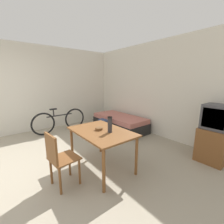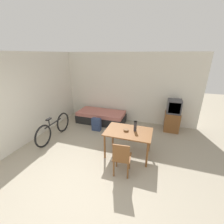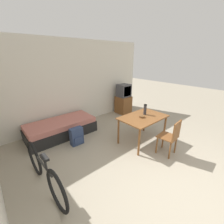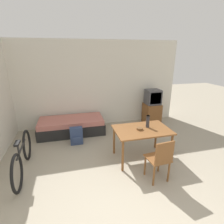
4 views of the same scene
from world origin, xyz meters
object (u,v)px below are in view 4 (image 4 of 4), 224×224
at_px(tv, 152,108).
at_px(daybed, 72,126).
at_px(wooden_chair, 160,158).
at_px(dining_table, 142,133).
at_px(backpack, 76,136).
at_px(thermos_flask, 148,121).
at_px(mate_bowl, 140,129).
at_px(bicycle, 23,157).

bearing_deg(tv, daybed, -177.05).
bearing_deg(wooden_chair, dining_table, 92.00).
height_order(dining_table, backpack, dining_table).
bearing_deg(thermos_flask, tv, 60.39).
xyz_separation_m(wooden_chair, mate_bowl, (-0.09, 0.79, 0.26)).
bearing_deg(daybed, dining_table, -49.48).
height_order(thermos_flask, mate_bowl, thermos_flask).
bearing_deg(thermos_flask, backpack, 148.32).
height_order(wooden_chair, backpack, wooden_chair).
bearing_deg(dining_table, mate_bowl, -170.78).
height_order(wooden_chair, mate_bowl, wooden_chair).
bearing_deg(daybed, backpack, -81.95).
height_order(tv, backpack, tv).
relative_size(dining_table, mate_bowl, 8.99).
height_order(wooden_chair, bicycle, wooden_chair).
distance_m(wooden_chair, thermos_flask, 0.96).
height_order(daybed, mate_bowl, mate_bowl).
relative_size(tv, dining_table, 0.96).
xyz_separation_m(mate_bowl, backpack, (-1.33, 1.04, -0.52)).
relative_size(mate_bowl, backpack, 0.29).
bearing_deg(mate_bowl, backpack, 141.99).
xyz_separation_m(dining_table, wooden_chair, (0.03, -0.80, -0.15)).
height_order(wooden_chair, thermos_flask, thermos_flask).
relative_size(dining_table, wooden_chair, 1.39).
xyz_separation_m(daybed, thermos_flask, (1.66, -1.68, 0.66)).
relative_size(wooden_chair, mate_bowl, 6.49).
relative_size(daybed, tv, 1.64).
height_order(daybed, thermos_flask, thermos_flask).
relative_size(bicycle, thermos_flask, 6.15).
height_order(daybed, wooden_chair, wooden_chair).
distance_m(wooden_chair, backpack, 2.33).
xyz_separation_m(dining_table, backpack, (-1.40, 1.03, -0.41)).
relative_size(tv, mate_bowl, 8.66).
distance_m(bicycle, mate_bowl, 2.47).
distance_m(daybed, bicycle, 1.92).
xyz_separation_m(wooden_chair, bicycle, (-2.53, 0.91, -0.14)).
height_order(tv, wooden_chair, tv).
xyz_separation_m(tv, bicycle, (-3.69, -1.78, -0.19)).
xyz_separation_m(wooden_chair, thermos_flask, (0.13, 0.87, 0.39)).
bearing_deg(backpack, wooden_chair, -52.05).
bearing_deg(thermos_flask, mate_bowl, -159.79).
distance_m(dining_table, mate_bowl, 0.13).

